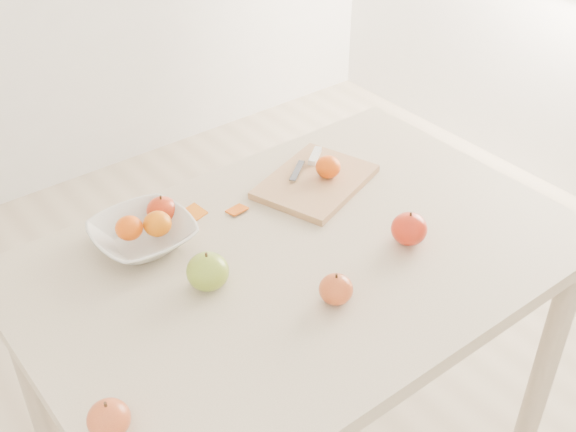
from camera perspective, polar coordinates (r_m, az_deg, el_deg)
table at (r=1.63m, az=1.09°, el=-5.64°), size 1.20×0.80×0.75m
cutting_board at (r=1.77m, az=2.20°, el=2.73°), size 0.33×0.29×0.02m
board_tangerine at (r=1.77m, az=3.18°, el=3.90°), size 0.06×0.06×0.05m
fruit_bowl at (r=1.60m, az=-11.38°, el=-1.49°), size 0.22×0.22×0.05m
bowl_tangerine_near at (r=1.58m, az=-12.44°, el=-0.93°), size 0.06×0.06×0.05m
bowl_tangerine_far at (r=1.58m, az=-10.28°, el=-0.60°), size 0.06×0.06×0.05m
orange_peel_a at (r=1.68m, az=-7.56°, el=0.05°), size 0.07×0.06×0.01m
orange_peel_b at (r=1.69m, az=-4.05°, el=0.43°), size 0.05×0.04×0.01m
paring_knife at (r=1.84m, az=1.92°, el=4.58°), size 0.16×0.09×0.01m
apple_green at (r=1.46m, az=-6.37°, el=-4.38°), size 0.09×0.09×0.08m
apple_red_a at (r=1.66m, az=-9.90°, el=0.42°), size 0.07×0.07×0.06m
apple_red_d at (r=1.24m, az=-13.98°, el=-15.30°), size 0.07×0.07×0.06m
apple_red_e at (r=1.59m, az=9.55°, el=-1.00°), size 0.08×0.08×0.07m
apple_red_c at (r=1.43m, az=3.81°, el=-5.79°), size 0.07×0.07×0.06m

